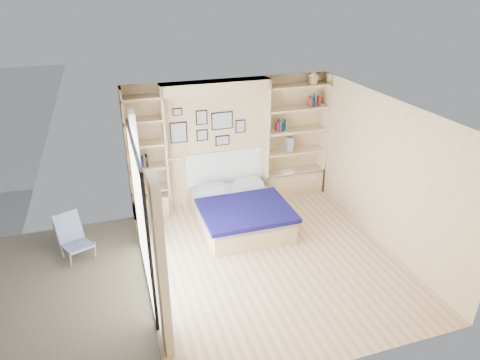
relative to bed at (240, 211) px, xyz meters
name	(u,v)px	position (x,y,z in m)	size (l,w,h in m)	color
ground	(269,258)	(0.11, -1.21, -0.26)	(4.50, 4.50, 0.00)	tan
room_shell	(221,166)	(-0.27, 0.31, 0.81)	(4.50, 4.50, 4.50)	#D0B87E
bed	(240,211)	(0.00, 0.00, 0.00)	(1.58, 2.01, 1.07)	tan
photo_gallery	(207,127)	(-0.34, 1.02, 1.34)	(1.48, 0.02, 0.82)	black
reading_lamps	(218,155)	(-0.19, 0.79, 0.84)	(1.92, 0.12, 0.15)	silver
shelf_decor	(283,118)	(1.16, 0.86, 1.42)	(3.54, 0.23, 2.03)	#A51E1E
deck	(32,304)	(-3.49, -1.21, -0.26)	(3.20, 4.00, 0.05)	#716754
deck_chair	(73,237)	(-2.91, -0.13, 0.08)	(0.66, 0.81, 0.71)	tan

